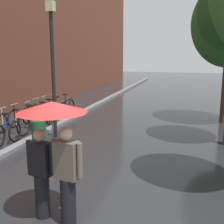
# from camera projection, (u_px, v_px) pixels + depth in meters

# --- Properties ---
(ground_plane) EXTENTS (80.00, 80.00, 0.00)m
(ground_plane) POSITION_uv_depth(u_px,v_px,m) (77.00, 214.00, 5.24)
(ground_plane) COLOR #26282B
(kerb_strip) EXTENTS (0.30, 36.00, 0.12)m
(kerb_strip) POSITION_uv_depth(u_px,v_px,m) (94.00, 106.00, 15.51)
(kerb_strip) COLOR slate
(kerb_strip) RESTS_ON ground
(parked_bicycle_1) EXTENTS (1.10, 0.73, 0.96)m
(parked_bicycle_1) POSITION_uv_depth(u_px,v_px,m) (1.00, 130.00, 9.55)
(parked_bicycle_1) COLOR black
(parked_bicycle_1) RESTS_ON ground
(parked_bicycle_2) EXTENTS (1.16, 0.82, 0.96)m
(parked_bicycle_2) POSITION_uv_depth(u_px,v_px,m) (12.00, 124.00, 10.25)
(parked_bicycle_2) COLOR black
(parked_bicycle_2) RESTS_ON ground
(parked_bicycle_3) EXTENTS (1.09, 0.71, 0.96)m
(parked_bicycle_3) POSITION_uv_depth(u_px,v_px,m) (24.00, 119.00, 11.04)
(parked_bicycle_3) COLOR black
(parked_bicycle_3) RESTS_ON ground
(parked_bicycle_4) EXTENTS (1.12, 0.77, 0.96)m
(parked_bicycle_4) POSITION_uv_depth(u_px,v_px,m) (38.00, 115.00, 11.71)
(parked_bicycle_4) COLOR black
(parked_bicycle_4) RESTS_ON ground
(parked_bicycle_5) EXTENTS (1.13, 0.78, 0.96)m
(parked_bicycle_5) POSITION_uv_depth(u_px,v_px,m) (45.00, 112.00, 12.44)
(parked_bicycle_5) COLOR black
(parked_bicycle_5) RESTS_ON ground
(parked_bicycle_6) EXTENTS (1.14, 0.80, 0.96)m
(parked_bicycle_6) POSITION_uv_depth(u_px,v_px,m) (53.00, 109.00, 13.15)
(parked_bicycle_6) COLOR black
(parked_bicycle_6) RESTS_ON ground
(parked_bicycle_7) EXTENTS (1.12, 0.77, 0.96)m
(parked_bicycle_7) POSITION_uv_depth(u_px,v_px,m) (61.00, 106.00, 13.86)
(parked_bicycle_7) COLOR black
(parked_bicycle_7) RESTS_ON ground
(couple_under_umbrella) EXTENTS (1.14, 1.14, 2.10)m
(couple_under_umbrella) POSITION_uv_depth(u_px,v_px,m) (53.00, 143.00, 4.76)
(couple_under_umbrella) COLOR black
(couple_under_umbrella) RESTS_ON ground
(street_lamp_post) EXTENTS (0.24, 0.24, 4.48)m
(street_lamp_post) POSITION_uv_depth(u_px,v_px,m) (53.00, 61.00, 9.48)
(street_lamp_post) COLOR black
(street_lamp_post) RESTS_ON ground
(litter_bin) EXTENTS (0.44, 0.44, 0.85)m
(litter_bin) POSITION_uv_depth(u_px,v_px,m) (39.00, 134.00, 8.85)
(litter_bin) COLOR #1E4C28
(litter_bin) RESTS_ON ground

